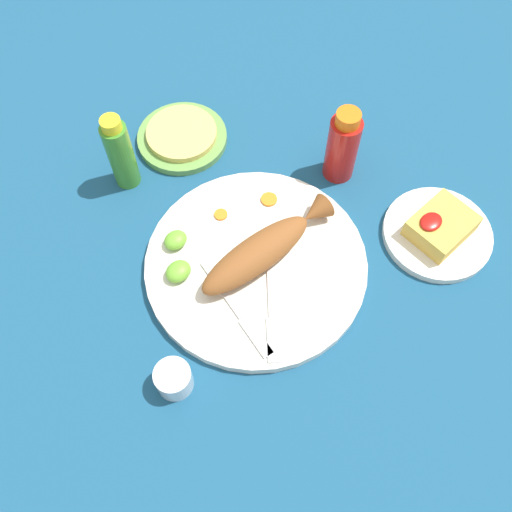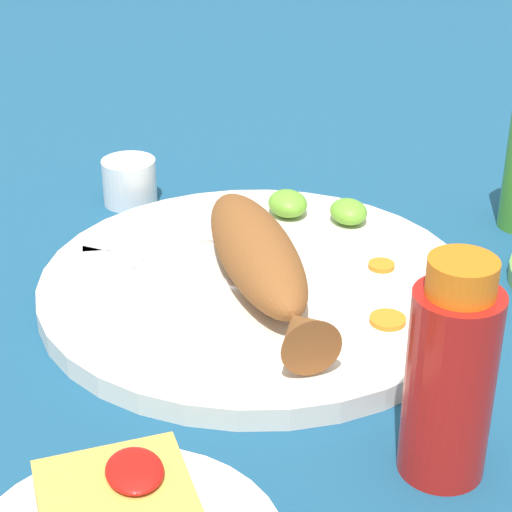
% 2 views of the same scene
% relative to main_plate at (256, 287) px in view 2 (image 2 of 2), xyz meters
% --- Properties ---
extents(ground_plane, '(4.00, 4.00, 0.00)m').
position_rel_main_plate_xyz_m(ground_plane, '(0.00, 0.00, -0.01)').
color(ground_plane, navy).
extents(main_plate, '(0.36, 0.36, 0.02)m').
position_rel_main_plate_xyz_m(main_plate, '(0.00, 0.00, 0.00)').
color(main_plate, silver).
rests_on(main_plate, ground_plane).
extents(fried_fish, '(0.26, 0.07, 0.05)m').
position_rel_main_plate_xyz_m(fried_fish, '(-0.02, 0.00, 0.03)').
color(fried_fish, brown).
rests_on(fried_fish, main_plate).
extents(fork_near, '(0.13, 0.15, 0.00)m').
position_rel_main_plate_xyz_m(fork_near, '(0.04, 0.08, 0.01)').
color(fork_near, silver).
rests_on(fork_near, main_plate).
extents(fork_far, '(0.04, 0.18, 0.00)m').
position_rel_main_plate_xyz_m(fork_far, '(0.08, 0.05, 0.01)').
color(fork_far, silver).
rests_on(fork_far, main_plate).
extents(carrot_slice_near, '(0.03, 0.03, 0.00)m').
position_rel_main_plate_xyz_m(carrot_slice_near, '(-0.10, -0.07, 0.01)').
color(carrot_slice_near, orange).
rests_on(carrot_slice_near, main_plate).
extents(carrot_slice_mid, '(0.02, 0.02, 0.00)m').
position_rel_main_plate_xyz_m(carrot_slice_mid, '(-0.02, -0.11, 0.01)').
color(carrot_slice_mid, orange).
rests_on(carrot_slice_mid, main_plate).
extents(lime_wedge_main, '(0.04, 0.03, 0.02)m').
position_rel_main_plate_xyz_m(lime_wedge_main, '(0.07, -0.11, 0.02)').
color(lime_wedge_main, '#6BB233').
rests_on(lime_wedge_main, main_plate).
extents(lime_wedge_side, '(0.04, 0.04, 0.02)m').
position_rel_main_plate_xyz_m(lime_wedge_side, '(0.11, -0.07, 0.02)').
color(lime_wedge_side, '#6BB233').
rests_on(lime_wedge_side, main_plate).
extents(hot_sauce_bottle_red, '(0.05, 0.05, 0.15)m').
position_rel_main_plate_xyz_m(hot_sauce_bottle_red, '(-0.24, -0.04, 0.06)').
color(hot_sauce_bottle_red, '#B21914').
rests_on(hot_sauce_bottle_red, ground_plane).
extents(salt_cup, '(0.05, 0.05, 0.05)m').
position_rel_main_plate_xyz_m(salt_cup, '(0.22, 0.06, 0.01)').
color(salt_cup, silver).
rests_on(salt_cup, ground_plane).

